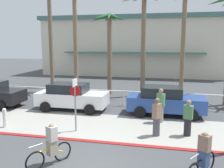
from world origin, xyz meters
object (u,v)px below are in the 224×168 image
object	(u,v)px
palm_tree_0	(49,10)
cyclist_yellow_0	(51,146)
stop_sign_bike_lane	(75,97)
palm_tree_3	(144,19)
pedestrian_0	(188,120)
car_blue_2	(165,101)
pedestrian_1	(157,118)
car_white_1	(72,96)
cyclist_black_1	(203,156)
palm_tree_1	(74,19)
palm_tree_4	(185,20)
bollard_3	(5,117)
pedestrian_2	(161,107)
palm_tree_2	(109,32)

from	to	relation	value
palm_tree_0	cyclist_yellow_0	size ratio (longest dim) A/B	6.09
stop_sign_bike_lane	palm_tree_3	xyz separation A→B (m)	(2.33, 8.74, 4.34)
palm_tree_0	pedestrian_0	world-z (taller)	palm_tree_0
car_blue_2	pedestrian_1	distance (m)	3.47
car_white_1	cyclist_black_1	size ratio (longest dim) A/B	2.85
palm_tree_1	cyclist_yellow_0	xyz separation A→B (m)	(3.97, -12.96, -5.52)
cyclist_yellow_0	cyclist_black_1	bearing A→B (deg)	3.31
palm_tree_0	palm_tree_4	bearing A→B (deg)	-2.28
palm_tree_3	pedestrian_0	distance (m)	10.14
palm_tree_0	palm_tree_1	world-z (taller)	palm_tree_0
palm_tree_1	cyclist_yellow_0	distance (m)	14.63
pedestrian_0	pedestrian_1	distance (m)	1.42
stop_sign_bike_lane	pedestrian_0	xyz separation A→B (m)	(5.19, 0.54, -0.90)
palm_tree_0	palm_tree_3	bearing A→B (deg)	-11.92
bollard_3	palm_tree_3	bearing A→B (deg)	56.28
palm_tree_0	car_blue_2	world-z (taller)	palm_tree_0
car_blue_2	pedestrian_2	world-z (taller)	pedestrian_2
palm_tree_0	pedestrian_2	world-z (taller)	palm_tree_0
stop_sign_bike_lane	palm_tree_1	distance (m)	11.28
palm_tree_1	palm_tree_3	bearing A→B (deg)	-8.90
car_blue_2	pedestrian_0	distance (m)	3.32
palm_tree_1	car_white_1	size ratio (longest dim) A/B	1.95
car_white_1	pedestrian_0	world-z (taller)	car_white_1
bollard_3	palm_tree_1	bearing A→B (deg)	89.74
cyclist_yellow_0	palm_tree_2	bearing A→B (deg)	93.61
bollard_3	pedestrian_2	bearing A→B (deg)	18.13
cyclist_black_1	palm_tree_4	bearing A→B (deg)	89.87
palm_tree_3	pedestrian_2	size ratio (longest dim) A/B	4.31
car_white_1	cyclist_yellow_0	world-z (taller)	car_white_1
palm_tree_2	car_white_1	bearing A→B (deg)	-103.19
cyclist_yellow_0	pedestrian_1	size ratio (longest dim) A/B	0.89
bollard_3	palm_tree_3	size ratio (longest dim) A/B	0.13
palm_tree_2	pedestrian_0	xyz separation A→B (m)	(5.61, -8.22, -4.27)
car_blue_2	palm_tree_4	bearing A→B (deg)	78.72
palm_tree_2	cyclist_black_1	bearing A→B (deg)	-63.70
palm_tree_0	palm_tree_1	size ratio (longest dim) A/B	1.12
pedestrian_1	pedestrian_2	bearing A→B (deg)	86.59
palm_tree_2	pedestrian_2	distance (m)	8.89
palm_tree_0	car_blue_2	distance (m)	14.03
stop_sign_bike_lane	palm_tree_1	bearing A→B (deg)	110.58
palm_tree_3	car_white_1	bearing A→B (deg)	-127.57
bollard_3	palm_tree_0	distance (m)	12.97
palm_tree_2	car_white_1	xyz separation A→B (m)	(-1.21, -5.17, -4.18)
bollard_3	pedestrian_1	xyz separation A→B (m)	(7.48, 0.48, 0.31)
bollard_3	cyclist_yellow_0	world-z (taller)	cyclist_yellow_0
palm_tree_2	pedestrian_2	size ratio (longest dim) A/B	3.52
stop_sign_bike_lane	palm_tree_0	distance (m)	13.49
pedestrian_0	palm_tree_3	bearing A→B (deg)	109.25
bollard_3	pedestrian_0	world-z (taller)	pedestrian_0
palm_tree_0	pedestrian_1	size ratio (longest dim) A/B	5.42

